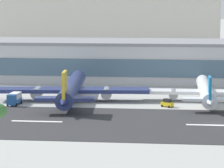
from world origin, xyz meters
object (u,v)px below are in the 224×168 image
(terminal_building, at_px, (148,60))
(distant_hotel_block, at_px, (87,21))
(airliner_gold_tail_gate_0, at_px, (72,89))
(service_baggage_tug_0, at_px, (167,103))
(service_box_truck_2, at_px, (14,98))
(airliner_blue_tail_gate_1, at_px, (206,91))

(terminal_building, height_order, distant_hotel_block, distant_hotel_block)
(distant_hotel_block, distance_m, airliner_gold_tail_gate_0, 143.18)
(terminal_building, distance_m, airliner_gold_tail_gate_0, 50.22)
(service_baggage_tug_0, xyz_separation_m, service_box_truck_2, (-40.82, -1.40, 0.74))
(distant_hotel_block, distance_m, service_box_truck_2, 149.45)
(airliner_gold_tail_gate_0, height_order, airliner_blue_tail_gate_1, airliner_gold_tail_gate_0)
(airliner_blue_tail_gate_1, bearing_deg, terminal_building, 22.72)
(terminal_building, relative_size, airliner_blue_tail_gate_1, 4.24)
(airliner_gold_tail_gate_0, relative_size, service_box_truck_2, 8.38)
(airliner_gold_tail_gate_0, bearing_deg, distant_hotel_block, 1.84)
(service_baggage_tug_0, bearing_deg, terminal_building, 132.86)
(distant_hotel_block, distance_m, airliner_blue_tail_gate_1, 148.78)
(distant_hotel_block, bearing_deg, service_box_truck_2, -89.28)
(distant_hotel_block, bearing_deg, airliner_gold_tail_gate_0, -83.48)
(service_box_truck_2, bearing_deg, distant_hotel_block, -175.54)
(airliner_blue_tail_gate_1, height_order, service_box_truck_2, airliner_blue_tail_gate_1)
(terminal_building, relative_size, service_baggage_tug_0, 52.35)
(airliner_gold_tail_gate_0, xyz_separation_m, service_baggage_tug_0, (26.51, -5.65, -2.38))
(airliner_blue_tail_gate_1, xyz_separation_m, service_baggage_tug_0, (-10.50, -9.04, -1.86))
(distant_hotel_block, relative_size, service_box_truck_2, 21.49)
(airliner_blue_tail_gate_1, distance_m, service_baggage_tug_0, 13.98)
(service_box_truck_2, bearing_deg, service_baggage_tug_0, 95.70)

